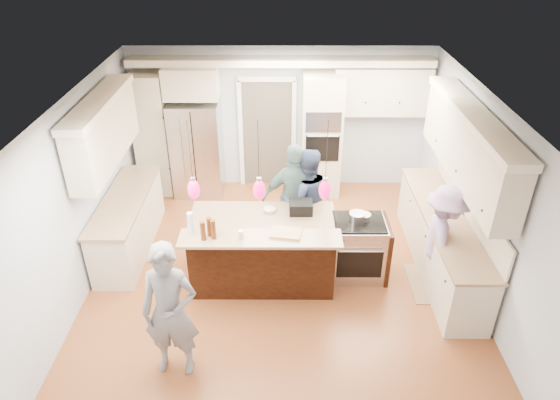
# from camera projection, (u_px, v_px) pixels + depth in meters

# --- Properties ---
(ground_plane) EXTENTS (6.00, 6.00, 0.00)m
(ground_plane) POSITION_uv_depth(u_px,v_px,m) (280.00, 278.00, 7.42)
(ground_plane) COLOR #A2562C
(ground_plane) RESTS_ON ground
(room_shell) EXTENTS (5.54, 6.04, 2.72)m
(room_shell) POSITION_uv_depth(u_px,v_px,m) (280.00, 169.00, 6.50)
(room_shell) COLOR #B2BCC6
(room_shell) RESTS_ON ground
(refrigerator) EXTENTS (0.90, 0.70, 1.80)m
(refrigerator) POSITION_uv_depth(u_px,v_px,m) (197.00, 149.00, 9.25)
(refrigerator) COLOR #B7B7BC
(refrigerator) RESTS_ON ground
(oven_column) EXTENTS (0.72, 0.69, 2.30)m
(oven_column) POSITION_uv_depth(u_px,v_px,m) (321.00, 136.00, 9.14)
(oven_column) COLOR beige
(oven_column) RESTS_ON ground
(back_upper_cabinets) EXTENTS (5.30, 0.61, 2.54)m
(back_upper_cabinets) POSITION_uv_depth(u_px,v_px,m) (239.00, 107.00, 8.96)
(back_upper_cabinets) COLOR beige
(back_upper_cabinets) RESTS_ON ground
(right_counter_run) EXTENTS (0.64, 3.10, 2.51)m
(right_counter_run) POSITION_uv_depth(u_px,v_px,m) (450.00, 208.00, 7.14)
(right_counter_run) COLOR beige
(right_counter_run) RESTS_ON ground
(left_cabinets) EXTENTS (0.64, 2.30, 2.51)m
(left_cabinets) POSITION_uv_depth(u_px,v_px,m) (120.00, 190.00, 7.59)
(left_cabinets) COLOR beige
(left_cabinets) RESTS_ON ground
(kitchen_island) EXTENTS (2.10, 1.46, 1.12)m
(kitchen_island) POSITION_uv_depth(u_px,v_px,m) (263.00, 249.00, 7.24)
(kitchen_island) COLOR black
(kitchen_island) RESTS_ON ground
(island_range) EXTENTS (0.82, 0.71, 0.92)m
(island_range) POSITION_uv_depth(u_px,v_px,m) (359.00, 248.00, 7.32)
(island_range) COLOR #B7B7BC
(island_range) RESTS_ON ground
(pendant_lights) EXTENTS (1.75, 0.15, 1.03)m
(pendant_lights) POSITION_uv_depth(u_px,v_px,m) (259.00, 189.00, 6.07)
(pendant_lights) COLOR black
(pendant_lights) RESTS_ON ground
(person_bar_end) EXTENTS (0.66, 0.46, 1.76)m
(person_bar_end) POSITION_uv_depth(u_px,v_px,m) (170.00, 312.00, 5.56)
(person_bar_end) COLOR slate
(person_bar_end) RESTS_ON ground
(person_far_left) EXTENTS (0.96, 0.82, 1.71)m
(person_far_left) POSITION_uv_depth(u_px,v_px,m) (306.00, 200.00, 7.72)
(person_far_left) COLOR navy
(person_far_left) RESTS_ON ground
(person_far_right) EXTENTS (1.08, 0.52, 1.78)m
(person_far_right) POSITION_uv_depth(u_px,v_px,m) (295.00, 198.00, 7.70)
(person_far_right) COLOR slate
(person_far_right) RESTS_ON ground
(person_range_side) EXTENTS (0.68, 1.10, 1.63)m
(person_range_side) POSITION_uv_depth(u_px,v_px,m) (443.00, 239.00, 6.88)
(person_range_side) COLOR #A484B2
(person_range_side) RESTS_ON ground
(floor_rug) EXTENTS (0.62, 0.90, 0.01)m
(floor_rug) POSITION_uv_depth(u_px,v_px,m) (430.00, 284.00, 7.31)
(floor_rug) COLOR #967452
(floor_rug) RESTS_ON ground
(water_bottle) EXTENTS (0.09, 0.09, 0.33)m
(water_bottle) POSITION_uv_depth(u_px,v_px,m) (191.00, 224.00, 6.36)
(water_bottle) COLOR silver
(water_bottle) RESTS_ON kitchen_island
(beer_bottle_a) EXTENTS (0.07, 0.07, 0.27)m
(beer_bottle_a) POSITION_uv_depth(u_px,v_px,m) (213.00, 230.00, 6.30)
(beer_bottle_a) COLOR #4E240E
(beer_bottle_a) RESTS_ON kitchen_island
(beer_bottle_b) EXTENTS (0.08, 0.08, 0.27)m
(beer_bottle_b) POSITION_uv_depth(u_px,v_px,m) (203.00, 231.00, 6.28)
(beer_bottle_b) COLOR #4E240E
(beer_bottle_b) RESTS_ON kitchen_island
(beer_bottle_c) EXTENTS (0.08, 0.08, 0.27)m
(beer_bottle_c) POSITION_uv_depth(u_px,v_px,m) (209.00, 227.00, 6.36)
(beer_bottle_c) COLOR #4E240E
(beer_bottle_c) RESTS_ON kitchen_island
(drink_can) EXTENTS (0.07, 0.07, 0.12)m
(drink_can) POSITION_uv_depth(u_px,v_px,m) (241.00, 235.00, 6.34)
(drink_can) COLOR #B7B7BC
(drink_can) RESTS_ON kitchen_island
(cutting_board) EXTENTS (0.43, 0.34, 0.03)m
(cutting_board) POSITION_uv_depth(u_px,v_px,m) (286.00, 233.00, 6.45)
(cutting_board) COLOR tan
(cutting_board) RESTS_ON kitchen_island
(pot_large) EXTENTS (0.23, 0.23, 0.13)m
(pot_large) POSITION_uv_depth(u_px,v_px,m) (357.00, 217.00, 7.05)
(pot_large) COLOR #B7B7BC
(pot_large) RESTS_ON island_range
(pot_small) EXTENTS (0.20, 0.20, 0.10)m
(pot_small) POSITION_uv_depth(u_px,v_px,m) (364.00, 217.00, 7.09)
(pot_small) COLOR #B7B7BC
(pot_small) RESTS_ON island_range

